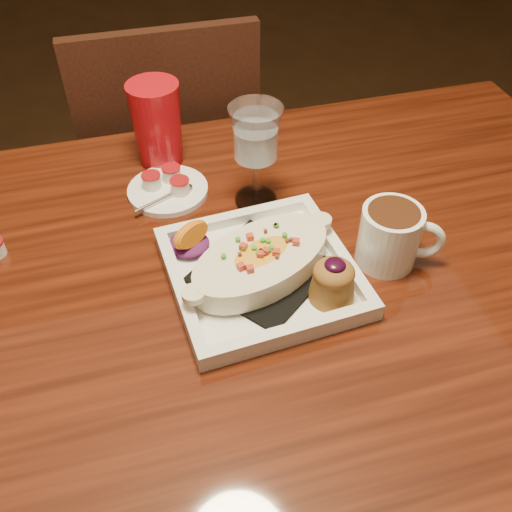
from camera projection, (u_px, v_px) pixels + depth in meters
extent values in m
plane|color=black|center=(234.00, 486.00, 1.40)|extent=(7.00, 7.00, 0.00)
cube|color=#60200D|center=(222.00, 285.00, 0.89)|extent=(1.50, 0.90, 0.04)
cylinder|color=black|center=(439.00, 234.00, 1.54)|extent=(0.07, 0.07, 0.71)
cube|color=black|center=(170.00, 174.00, 1.57)|extent=(0.42, 0.42, 0.04)
cylinder|color=black|center=(220.00, 192.00, 1.88)|extent=(0.04, 0.04, 0.45)
cylinder|color=black|center=(116.00, 210.00, 1.81)|extent=(0.04, 0.04, 0.45)
cylinder|color=black|center=(246.00, 262.00, 1.64)|extent=(0.04, 0.04, 0.45)
cylinder|color=black|center=(127.00, 285.00, 1.58)|extent=(0.04, 0.04, 0.45)
cube|color=black|center=(171.00, 132.00, 1.27)|extent=(0.40, 0.03, 0.46)
cube|color=white|center=(261.00, 276.00, 0.87)|extent=(0.29, 0.29, 0.01)
cube|color=black|center=(261.00, 272.00, 0.87)|extent=(0.24, 0.24, 0.01)
ellipsoid|color=gold|center=(261.00, 260.00, 0.85)|extent=(0.23, 0.18, 0.04)
ellipsoid|color=#5F155E|center=(189.00, 244.00, 0.90)|extent=(0.07, 0.07, 0.02)
cone|color=brown|center=(332.00, 285.00, 0.82)|extent=(0.07, 0.07, 0.05)
ellipsoid|color=brown|center=(334.00, 273.00, 0.80)|extent=(0.06, 0.06, 0.03)
ellipsoid|color=black|center=(335.00, 265.00, 0.79)|extent=(0.03, 0.03, 0.01)
cylinder|color=white|center=(389.00, 237.00, 0.87)|extent=(0.09, 0.09, 0.10)
cylinder|color=#351A0E|center=(393.00, 217.00, 0.84)|extent=(0.08, 0.08, 0.02)
torus|color=white|center=(422.00, 240.00, 0.87)|extent=(0.07, 0.04, 0.07)
cylinder|color=silver|center=(256.00, 199.00, 1.01)|extent=(0.07, 0.07, 0.01)
cylinder|color=silver|center=(256.00, 179.00, 0.98)|extent=(0.01, 0.01, 0.08)
cone|color=silver|center=(256.00, 134.00, 0.92)|extent=(0.09, 0.09, 0.09)
cylinder|color=white|center=(168.00, 190.00, 1.03)|extent=(0.14, 0.14, 0.01)
cylinder|color=silver|center=(152.00, 181.00, 1.02)|extent=(0.03, 0.03, 0.02)
cylinder|color=#AF151B|center=(151.00, 175.00, 1.01)|extent=(0.04, 0.04, 0.00)
cylinder|color=silver|center=(172.00, 174.00, 1.03)|extent=(0.03, 0.03, 0.02)
cylinder|color=#AF151B|center=(171.00, 168.00, 1.02)|extent=(0.04, 0.04, 0.00)
cylinder|color=silver|center=(180.00, 187.00, 1.00)|extent=(0.03, 0.03, 0.02)
cylinder|color=#AF151B|center=(179.00, 181.00, 1.00)|extent=(0.04, 0.04, 0.00)
cone|color=red|center=(157.00, 124.00, 1.05)|extent=(0.10, 0.10, 0.16)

